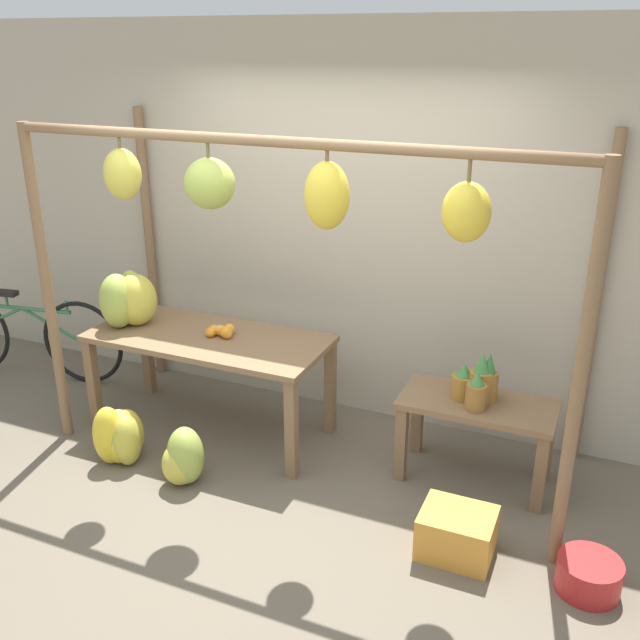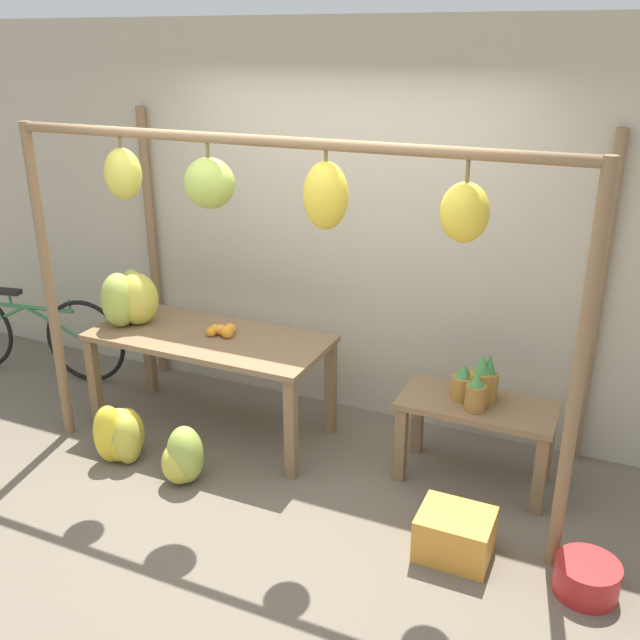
{
  "view_description": "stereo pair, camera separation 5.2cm",
  "coord_description": "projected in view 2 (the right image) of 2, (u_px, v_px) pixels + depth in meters",
  "views": [
    {
      "loc": [
        1.77,
        -3.09,
        2.65
      ],
      "look_at": [
        0.09,
        0.76,
        0.99
      ],
      "focal_mm": 40.0,
      "sensor_mm": 36.0,
      "label": 1
    },
    {
      "loc": [
        1.81,
        -3.07,
        2.65
      ],
      "look_at": [
        0.09,
        0.76,
        0.99
      ],
      "focal_mm": 40.0,
      "sensor_mm": 36.0,
      "label": 2
    }
  ],
  "objects": [
    {
      "name": "banana_pile_on_table",
      "position": [
        130.0,
        299.0,
        5.06
      ],
      "size": [
        0.46,
        0.46,
        0.39
      ],
      "color": "gold",
      "rests_on": "display_table_main"
    },
    {
      "name": "orange_pile",
      "position": [
        223.0,
        331.0,
        4.91
      ],
      "size": [
        0.19,
        0.16,
        0.09
      ],
      "color": "orange",
      "rests_on": "display_table_main"
    },
    {
      "name": "pineapple_cluster",
      "position": [
        479.0,
        385.0,
        4.37
      ],
      "size": [
        0.28,
        0.3,
        0.32
      ],
      "color": "olive",
      "rests_on": "display_table_side"
    },
    {
      "name": "ground_plane",
      "position": [
        254.0,
        513.0,
        4.27
      ],
      "size": [
        20.0,
        20.0,
        0.0
      ],
      "primitive_type": "plane",
      "color": "#665B4C"
    },
    {
      "name": "display_table_side",
      "position": [
        477.0,
        420.0,
        4.45
      ],
      "size": [
        0.96,
        0.47,
        0.56
      ],
      "color": "brown",
      "rests_on": "ground_plane"
    },
    {
      "name": "shop_wall_back",
      "position": [
        352.0,
        228.0,
        5.05
      ],
      "size": [
        8.0,
        0.08,
        2.8
      ],
      "color": "#B2A893",
      "rests_on": "ground_plane"
    },
    {
      "name": "blue_bucket",
      "position": [
        587.0,
        578.0,
        3.63
      ],
      "size": [
        0.33,
        0.33,
        0.18
      ],
      "color": "#AD2323",
      "rests_on": "ground_plane"
    },
    {
      "name": "display_table_main",
      "position": [
        210.0,
        349.0,
        4.97
      ],
      "size": [
        1.67,
        0.73,
        0.74
      ],
      "color": "brown",
      "rests_on": "ground_plane"
    },
    {
      "name": "banana_pile_ground_left",
      "position": [
        120.0,
        436.0,
        4.75
      ],
      "size": [
        0.37,
        0.38,
        0.42
      ],
      "color": "gold",
      "rests_on": "ground_plane"
    },
    {
      "name": "parked_bicycle",
      "position": [
        29.0,
        333.0,
        5.92
      ],
      "size": [
        1.73,
        0.34,
        0.75
      ],
      "color": "black",
      "rests_on": "ground_plane"
    },
    {
      "name": "fruit_crate_white",
      "position": [
        455.0,
        534.0,
        3.89
      ],
      "size": [
        0.4,
        0.33,
        0.26
      ],
      "color": "orange",
      "rests_on": "ground_plane"
    },
    {
      "name": "stall_awning",
      "position": [
        287.0,
        227.0,
        4.08
      ],
      "size": [
        3.44,
        1.3,
        2.18
      ],
      "color": "brown",
      "rests_on": "ground_plane"
    },
    {
      "name": "banana_pile_ground_right",
      "position": [
        184.0,
        458.0,
        4.52
      ],
      "size": [
        0.35,
        0.35,
        0.39
      ],
      "color": "#9EB247",
      "rests_on": "ground_plane"
    }
  ]
}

